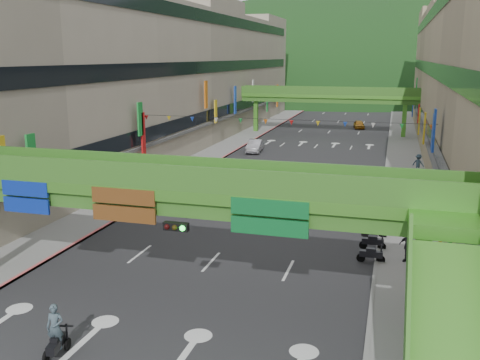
{
  "coord_description": "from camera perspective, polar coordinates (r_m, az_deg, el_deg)",
  "views": [
    {
      "loc": [
        9.57,
        -15.17,
        11.53
      ],
      "look_at": [
        0.0,
        18.0,
        3.5
      ],
      "focal_mm": 40.0,
      "sensor_mm": 36.0,
      "label": 1
    }
  ],
  "objects": [
    {
      "name": "car_yellow",
      "position": [
        89.34,
        12.58,
        5.79
      ],
      "size": [
        2.2,
        4.11,
        1.33
      ],
      "primitive_type": "imported",
      "rotation": [
        0.0,
        0.0,
        0.17
      ],
      "color": "orange",
      "rests_on": "ground"
    },
    {
      "name": "pedestrian_dark",
      "position": [
        31.83,
        17.45,
        -7.01
      ],
      "size": [
        1.15,
        0.94,
        1.83
      ],
      "primitive_type": "imported",
      "rotation": [
        0.0,
        0.0,
        -0.55
      ],
      "color": "black",
      "rests_on": "ground"
    },
    {
      "name": "bunting_string",
      "position": [
        46.5,
        4.12,
        6.18
      ],
      "size": [
        26.0,
        0.36,
        0.47
      ],
      "color": "black",
      "rests_on": "ground"
    },
    {
      "name": "scooter_rider_near",
      "position": [
        22.78,
        -19.08,
        -15.1
      ],
      "size": [
        0.77,
        1.58,
        2.19
      ],
      "color": "black",
      "rests_on": "ground"
    },
    {
      "name": "curb_right",
      "position": [
        66.17,
        15.45,
        2.66
      ],
      "size": [
        0.2,
        140.0,
        0.18
      ],
      "primitive_type": "cube",
      "color": "gray",
      "rests_on": "ground"
    },
    {
      "name": "car_silver",
      "position": [
        65.62,
        1.6,
        3.64
      ],
      "size": [
        2.05,
        4.75,
        1.52
      ],
      "primitive_type": "imported",
      "rotation": [
        0.0,
        0.0,
        0.1
      ],
      "color": "#B0AFB7",
      "rests_on": "ground"
    },
    {
      "name": "pedestrian_blue",
      "position": [
        56.24,
        18.48,
        1.55
      ],
      "size": [
        1.03,
        0.9,
        1.86
      ],
      "primitive_type": "imported",
      "rotation": [
        0.0,
        0.0,
        2.65
      ],
      "color": "#334858",
      "rests_on": "ground"
    },
    {
      "name": "curb_left",
      "position": [
        68.75,
        0.1,
        3.51
      ],
      "size": [
        0.2,
        140.0,
        0.18
      ],
      "primitive_type": "cube",
      "color": "#CC5959",
      "rests_on": "ground"
    },
    {
      "name": "overpass_far",
      "position": [
        80.97,
        9.36,
        8.58
      ],
      "size": [
        28.0,
        2.2,
        7.1
      ],
      "color": "#4C9E2D",
      "rests_on": "ground"
    },
    {
      "name": "scooter_rider_far",
      "position": [
        48.78,
        -0.85,
        0.7
      ],
      "size": [
        0.93,
        1.6,
        2.09
      ],
      "color": "maroon",
      "rests_on": "ground"
    },
    {
      "name": "hill_left",
      "position": [
        177.26,
        8.19,
        9.23
      ],
      "size": [
        168.0,
        140.0,
        112.0
      ],
      "primitive_type": "ellipsoid",
      "color": "#1C4419",
      "rests_on": "ground"
    },
    {
      "name": "sidewalk_right",
      "position": [
        66.18,
        17.1,
        2.54
      ],
      "size": [
        4.0,
        140.0,
        0.15
      ],
      "primitive_type": "cube",
      "color": "gray",
      "rests_on": "ground"
    },
    {
      "name": "road_slab",
      "position": [
        66.87,
        7.63,
        3.05
      ],
      "size": [
        18.0,
        140.0,
        0.02
      ],
      "primitive_type": "cube",
      "color": "#28282B",
      "rests_on": "ground"
    },
    {
      "name": "pedestrian_red",
      "position": [
        42.88,
        15.89,
        -1.82
      ],
      "size": [
        0.99,
        0.86,
        1.73
      ],
      "primitive_type": "imported",
      "rotation": [
        0.0,
        0.0,
        0.28
      ],
      "color": "#B20A07",
      "rests_on": "ground"
    },
    {
      "name": "sidewalk_left",
      "position": [
        69.29,
        -1.41,
        3.57
      ],
      "size": [
        4.0,
        140.0,
        0.15
      ],
      "primitive_type": "cube",
      "color": "gray",
      "rests_on": "ground"
    },
    {
      "name": "scooter_rider_left",
      "position": [
        42.83,
        -7.56,
        -1.38
      ],
      "size": [
        0.9,
        1.6,
        1.85
      ],
      "color": "gray",
      "rests_on": "ground"
    },
    {
      "name": "hill_right",
      "position": [
        196.12,
        20.83,
        8.88
      ],
      "size": [
        208.0,
        176.0,
        128.0
      ],
      "primitive_type": "ellipsoid",
      "color": "#1C4419",
      "rests_on": "ground"
    },
    {
      "name": "overpass_near",
      "position": [
        23.17,
        -6.45,
        -2.83
      ],
      "size": [
        28.0,
        12.27,
        7.1
      ],
      "color": "#4C9E2D",
      "rests_on": "ground"
    },
    {
      "name": "building_row_left",
      "position": [
        71.16,
        -7.68,
        11.31
      ],
      "size": [
        12.8,
        95.0,
        19.0
      ],
      "color": "#9E937F",
      "rests_on": "ground"
    },
    {
      "name": "scooter_rider_mid",
      "position": [
        44.68,
        6.39,
        -0.48
      ],
      "size": [
        0.9,
        1.6,
        2.14
      ],
      "color": "black",
      "rests_on": "ground"
    },
    {
      "name": "parked_scooter_row",
      "position": [
        34.68,
        14.06,
        -5.82
      ],
      "size": [
        1.6,
        7.15,
        1.08
      ],
      "color": "black",
      "rests_on": "ground"
    }
  ]
}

